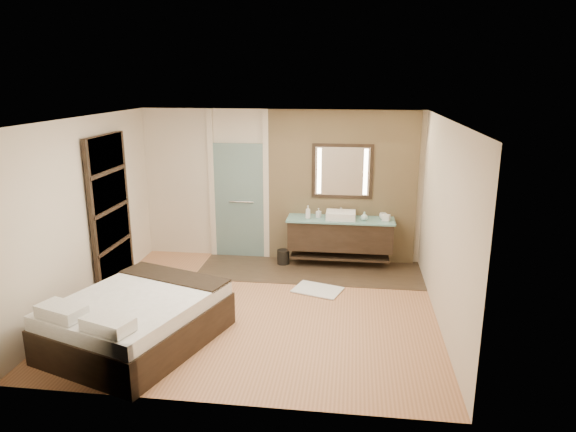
# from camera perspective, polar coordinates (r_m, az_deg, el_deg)

# --- Properties ---
(floor) EXTENTS (5.00, 5.00, 0.00)m
(floor) POSITION_cam_1_polar(r_m,az_deg,el_deg) (7.53, -3.28, -10.24)
(floor) COLOR #A86B46
(floor) RESTS_ON ground
(tile_strip) EXTENTS (3.80, 1.30, 0.01)m
(tile_strip) POSITION_cam_1_polar(r_m,az_deg,el_deg) (8.91, 2.43, -6.05)
(tile_strip) COLOR #38291E
(tile_strip) RESTS_ON floor
(stone_wall) EXTENTS (2.60, 0.08, 2.70)m
(stone_wall) POSITION_cam_1_polar(r_m,az_deg,el_deg) (9.09, 6.01, 3.16)
(stone_wall) COLOR tan
(stone_wall) RESTS_ON floor
(vanity) EXTENTS (1.85, 0.55, 0.88)m
(vanity) POSITION_cam_1_polar(r_m,az_deg,el_deg) (9.00, 5.83, -2.03)
(vanity) COLOR black
(vanity) RESTS_ON stone_wall
(mirror_unit) EXTENTS (1.06, 0.04, 0.96)m
(mirror_unit) POSITION_cam_1_polar(r_m,az_deg,el_deg) (8.98, 6.05, 4.96)
(mirror_unit) COLOR black
(mirror_unit) RESTS_ON stone_wall
(frosted_door) EXTENTS (1.10, 0.12, 2.70)m
(frosted_door) POSITION_cam_1_polar(r_m,az_deg,el_deg) (9.35, -5.44, 2.21)
(frosted_door) COLOR #A1CBC6
(frosted_door) RESTS_ON floor
(shoji_partition) EXTENTS (0.06, 1.20, 2.40)m
(shoji_partition) POSITION_cam_1_polar(r_m,az_deg,el_deg) (8.42, -19.09, 0.45)
(shoji_partition) COLOR black
(shoji_partition) RESTS_ON floor
(bed) EXTENTS (2.15, 2.40, 0.77)m
(bed) POSITION_cam_1_polar(r_m,az_deg,el_deg) (6.76, -16.41, -10.97)
(bed) COLOR black
(bed) RESTS_ON floor
(bath_mat) EXTENTS (0.84, 0.70, 0.02)m
(bath_mat) POSITION_cam_1_polar(r_m,az_deg,el_deg) (8.11, 3.30, -8.18)
(bath_mat) COLOR white
(bath_mat) RESTS_ON floor
(waste_bin) EXTENTS (0.26, 0.26, 0.27)m
(waste_bin) POSITION_cam_1_polar(r_m,az_deg,el_deg) (9.15, -0.55, -4.60)
(waste_bin) COLOR black
(waste_bin) RESTS_ON floor
(tissue_box) EXTENTS (0.15, 0.15, 0.10)m
(tissue_box) POSITION_cam_1_polar(r_m,az_deg,el_deg) (8.89, 10.86, -0.20)
(tissue_box) COLOR white
(tissue_box) RESTS_ON vanity
(soap_bottle_a) EXTENTS (0.11, 0.11, 0.23)m
(soap_bottle_a) POSITION_cam_1_polar(r_m,az_deg,el_deg) (8.84, 2.23, 0.43)
(soap_bottle_a) COLOR silver
(soap_bottle_a) RESTS_ON vanity
(soap_bottle_b) EXTENTS (0.10, 0.10, 0.16)m
(soap_bottle_b) POSITION_cam_1_polar(r_m,az_deg,el_deg) (8.94, 3.42, 0.36)
(soap_bottle_b) COLOR #B2B2B2
(soap_bottle_b) RESTS_ON vanity
(soap_bottle_c) EXTENTS (0.14, 0.14, 0.15)m
(soap_bottle_c) POSITION_cam_1_polar(r_m,az_deg,el_deg) (8.83, 8.47, -0.01)
(soap_bottle_c) COLOR #ADD9D2
(soap_bottle_c) RESTS_ON vanity
(cup) EXTENTS (0.14, 0.14, 0.11)m
(cup) POSITION_cam_1_polar(r_m,az_deg,el_deg) (8.97, 10.53, -0.01)
(cup) COLOR white
(cup) RESTS_ON vanity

